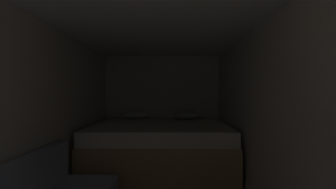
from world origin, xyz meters
The scene contains 5 objects.
wall_back centered at (0.00, 4.66, 1.01)m, with size 2.43×0.05×2.02m, color beige.
wall_left centered at (-1.19, 2.06, 1.01)m, with size 0.05×5.15×2.02m, color beige.
wall_right centered at (1.19, 2.06, 1.01)m, with size 0.05×5.15×2.02m, color beige.
ceiling_slab centered at (0.00, 2.06, 2.05)m, with size 2.43×5.15×0.05m, color white.
bed centered at (0.00, 3.69, 0.38)m, with size 2.21×1.81×0.90m.
Camera 1 is at (0.17, -0.36, 1.28)m, focal length 26.00 mm.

